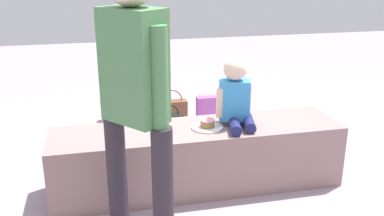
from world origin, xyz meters
TOP-DOWN VIEW (x-y plane):
  - ground_plane at (0.00, 0.00)m, footprint 12.00×12.00m
  - concrete_ledge at (0.00, 0.00)m, footprint 2.05×0.49m
  - child_seated at (0.27, 0.00)m, footprint 0.28×0.34m
  - adult_standing at (-0.48, -0.58)m, footprint 0.36×0.39m
  - cake_plate at (0.06, -0.02)m, footprint 0.22×0.22m
  - gift_bag at (0.36, 1.07)m, footprint 0.22×0.09m
  - railing_post at (-0.24, 1.71)m, footprint 0.36×0.36m
  - water_bottle_near_gift at (0.24, 0.59)m, footprint 0.06×0.06m
  - party_cup_red at (-0.79, 1.10)m, footprint 0.07×0.07m
  - cake_box_white at (0.81, 0.73)m, footprint 0.32×0.30m
  - handbag_black_leather at (-0.06, 0.90)m, footprint 0.26×0.12m
  - handbag_brown_canvas at (0.05, 1.33)m, footprint 0.32×0.12m

SIDE VIEW (x-z plane):
  - ground_plane at x=0.00m, z-range 0.00..0.00m
  - party_cup_red at x=-0.79m, z-range 0.00..0.10m
  - cake_box_white at x=0.81m, z-range 0.00..0.12m
  - water_bottle_near_gift at x=0.24m, z-range -0.01..0.20m
  - handbag_brown_canvas at x=0.05m, z-range -0.05..0.29m
  - handbag_black_leather at x=-0.06m, z-range -0.04..0.29m
  - gift_bag at x=0.36m, z-range -0.02..0.35m
  - concrete_ledge at x=0.00m, z-range 0.00..0.46m
  - railing_post at x=-0.24m, z-range -0.14..0.91m
  - cake_plate at x=0.06m, z-range 0.44..0.51m
  - child_seated at x=0.27m, z-range 0.43..0.91m
  - adult_standing at x=-0.48m, z-range 0.16..1.76m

